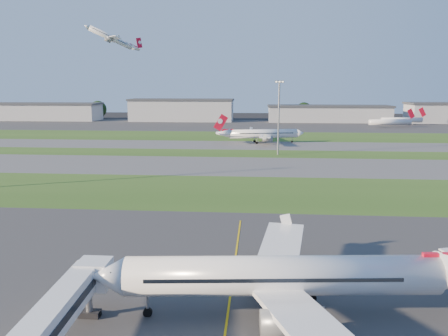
# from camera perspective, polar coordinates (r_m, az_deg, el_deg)

# --- Properties ---
(ground) EXTENTS (700.00, 700.00, 0.00)m
(ground) POSITION_cam_1_polar(r_m,az_deg,el_deg) (52.16, -5.01, -16.77)
(ground) COLOR black
(ground) RESTS_ON ground
(apron_near) EXTENTS (300.00, 70.00, 0.01)m
(apron_near) POSITION_cam_1_polar(r_m,az_deg,el_deg) (52.15, -5.01, -16.77)
(apron_near) COLOR #333335
(apron_near) RESTS_ON ground
(grass_strip_a) EXTENTS (300.00, 34.00, 0.01)m
(grass_strip_a) POSITION_cam_1_polar(r_m,az_deg,el_deg) (100.83, -0.16, -3.09)
(grass_strip_a) COLOR #2E4F1A
(grass_strip_a) RESTS_ON ground
(taxiway_a) EXTENTS (300.00, 32.00, 0.01)m
(taxiway_a) POSITION_cam_1_polar(r_m,az_deg,el_deg) (133.04, 1.00, 0.29)
(taxiway_a) COLOR #515154
(taxiway_a) RESTS_ON ground
(grass_strip_b) EXTENTS (300.00, 18.00, 0.01)m
(grass_strip_b) POSITION_cam_1_polar(r_m,az_deg,el_deg) (157.65, 1.55, 1.92)
(grass_strip_b) COLOR #2E4F1A
(grass_strip_b) RESTS_ON ground
(taxiway_b) EXTENTS (300.00, 26.00, 0.01)m
(taxiway_b) POSITION_cam_1_polar(r_m,az_deg,el_deg) (179.40, 1.92, 2.99)
(taxiway_b) COLOR #515154
(taxiway_b) RESTS_ON ground
(grass_strip_c) EXTENTS (300.00, 40.00, 0.01)m
(grass_strip_c) POSITION_cam_1_polar(r_m,az_deg,el_deg) (212.12, 2.33, 4.18)
(grass_strip_c) COLOR #2E4F1A
(grass_strip_c) RESTS_ON ground
(apron_far) EXTENTS (400.00, 80.00, 0.01)m
(apron_far) POSITION_cam_1_polar(r_m,az_deg,el_deg) (271.79, 2.82, 5.60)
(apron_far) COLOR #333335
(apron_far) RESTS_ON ground
(yellow_line) EXTENTS (0.25, 60.00, 0.02)m
(yellow_line) POSITION_cam_1_polar(r_m,az_deg,el_deg) (51.63, 0.73, -17.03)
(yellow_line) COLOR gold
(yellow_line) RESTS_ON ground
(airliner_parked) EXTENTS (40.42, 34.17, 12.62)m
(airliner_parked) POSITION_cam_1_polar(r_m,az_deg,el_deg) (47.33, 8.03, -13.87)
(airliner_parked) COLOR white
(airliner_parked) RESTS_ON ground
(airliner_taxiing) EXTENTS (35.56, 29.87, 11.21)m
(airliner_taxiing) POSITION_cam_1_polar(r_m,az_deg,el_deg) (186.38, 5.09, 4.46)
(airliner_taxiing) COLOR white
(airliner_taxiing) RESTS_ON ground
(airliner_departing) EXTENTS (29.51, 25.28, 10.11)m
(airliner_departing) POSITION_cam_1_polar(r_m,az_deg,el_deg) (277.40, -14.54, 16.14)
(airliner_departing) COLOR white
(mini_jet_near) EXTENTS (28.16, 9.41, 9.48)m
(mini_jet_near) POSITION_cam_1_polar(r_m,az_deg,el_deg) (274.32, 20.91, 5.65)
(mini_jet_near) COLOR white
(mini_jet_near) RESTS_ON ground
(mini_jet_far) EXTENTS (28.49, 7.44, 9.48)m
(mini_jet_far) POSITION_cam_1_polar(r_m,az_deg,el_deg) (292.96, 22.23, 5.84)
(mini_jet_far) COLOR white
(mini_jet_far) RESTS_ON ground
(light_mast_centre) EXTENTS (3.20, 0.70, 25.80)m
(light_mast_centre) POSITION_cam_1_polar(r_m,az_deg,el_deg) (154.05, 7.17, 7.18)
(light_mast_centre) COLOR gray
(light_mast_centre) RESTS_ON ground
(hangar_far_west) EXTENTS (91.80, 23.00, 12.20)m
(hangar_far_west) POSITION_cam_1_polar(r_m,az_deg,el_deg) (340.06, -23.36, 6.81)
(hangar_far_west) COLOR #A7AAAF
(hangar_far_west) RESTS_ON ground
(hangar_west) EXTENTS (71.40, 23.00, 15.20)m
(hangar_west) POSITION_cam_1_polar(r_m,az_deg,el_deg) (305.68, -5.53, 7.56)
(hangar_west) COLOR #A7AAAF
(hangar_west) RESTS_ON ground
(hangar_east) EXTENTS (81.60, 23.00, 11.20)m
(hangar_east) POSITION_cam_1_polar(r_m,az_deg,el_deg) (304.82, 13.47, 6.94)
(hangar_east) COLOR #A7AAAF
(hangar_east) RESTS_ON ground
(tree_west) EXTENTS (12.10, 12.10, 13.20)m
(tree_west) POSITION_cam_1_polar(r_m,az_deg,el_deg) (337.36, -16.11, 7.40)
(tree_west) COLOR black
(tree_west) RESTS_ON ground
(tree_mid_west) EXTENTS (9.90, 9.90, 10.80)m
(tree_mid_west) POSITION_cam_1_polar(r_m,az_deg,el_deg) (313.39, -0.63, 7.36)
(tree_mid_west) COLOR black
(tree_mid_west) RESTS_ON ground
(tree_mid_east) EXTENTS (11.55, 11.55, 12.60)m
(tree_mid_east) POSITION_cam_1_polar(r_m,az_deg,el_deg) (316.70, 10.39, 7.40)
(tree_mid_east) COLOR black
(tree_mid_east) RESTS_ON ground
(tree_east) EXTENTS (10.45, 10.45, 11.40)m
(tree_east) POSITION_cam_1_polar(r_m,az_deg,el_deg) (330.91, 23.54, 6.71)
(tree_east) COLOR black
(tree_east) RESTS_ON ground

